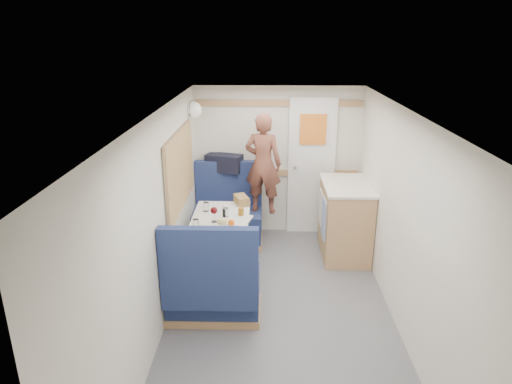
{
  "coord_description": "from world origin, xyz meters",
  "views": [
    {
      "loc": [
        -0.14,
        -3.66,
        2.64
      ],
      "look_at": [
        -0.26,
        0.9,
        1.04
      ],
      "focal_mm": 32.0,
      "sensor_mm": 36.0,
      "label": 1
    }
  ],
  "objects_px": {
    "salt_grinder": "(224,207)",
    "cheese_block": "(222,221)",
    "bread_loaf": "(241,200)",
    "orange_fruit": "(231,223)",
    "person": "(263,164)",
    "duffel_bag": "(224,163)",
    "pepper_grinder": "(224,213)",
    "tray": "(239,220)",
    "tumbler_left": "(196,224)",
    "beer_glass": "(241,212)",
    "tumbler_mid": "(206,207)",
    "dinette_table": "(221,228)",
    "bench_near": "(213,291)",
    "dome_light": "(193,110)",
    "galley_counter": "(345,219)",
    "wine_glass": "(214,211)",
    "bench_far": "(228,220)",
    "tumbler_right": "(226,212)"
  },
  "relations": [
    {
      "from": "person",
      "to": "bread_loaf",
      "type": "relative_size",
      "value": 5.32
    },
    {
      "from": "duffel_bag",
      "to": "salt_grinder",
      "type": "height_order",
      "value": "duffel_bag"
    },
    {
      "from": "bread_loaf",
      "to": "orange_fruit",
      "type": "bearing_deg",
      "value": -95.61
    },
    {
      "from": "dome_light",
      "to": "tray",
      "type": "xyz_separation_m",
      "value": [
        0.6,
        -0.99,
        -1.02
      ]
    },
    {
      "from": "tumbler_mid",
      "to": "tumbler_left",
      "type": "bearing_deg",
      "value": -94.69
    },
    {
      "from": "tray",
      "to": "bread_loaf",
      "type": "distance_m",
      "value": 0.52
    },
    {
      "from": "salt_grinder",
      "to": "cheese_block",
      "type": "bearing_deg",
      "value": -87.44
    },
    {
      "from": "bench_near",
      "to": "dome_light",
      "type": "relative_size",
      "value": 5.25
    },
    {
      "from": "dome_light",
      "to": "bread_loaf",
      "type": "xyz_separation_m",
      "value": [
        0.6,
        -0.48,
        -0.98
      ]
    },
    {
      "from": "orange_fruit",
      "to": "tumbler_left",
      "type": "relative_size",
      "value": 0.65
    },
    {
      "from": "orange_fruit",
      "to": "bench_far",
      "type": "bearing_deg",
      "value": 96.9
    },
    {
      "from": "person",
      "to": "orange_fruit",
      "type": "relative_size",
      "value": 18.89
    },
    {
      "from": "tray",
      "to": "galley_counter",
      "type": "bearing_deg",
      "value": 28.7
    },
    {
      "from": "tray",
      "to": "pepper_grinder",
      "type": "xyz_separation_m",
      "value": [
        -0.17,
        0.11,
        0.04
      ]
    },
    {
      "from": "orange_fruit",
      "to": "salt_grinder",
      "type": "xyz_separation_m",
      "value": [
        -0.12,
        0.46,
        -0.01
      ]
    },
    {
      "from": "dome_light",
      "to": "wine_glass",
      "type": "bearing_deg",
      "value": -71.72
    },
    {
      "from": "tumbler_right",
      "to": "bread_loaf",
      "type": "bearing_deg",
      "value": 68.85
    },
    {
      "from": "person",
      "to": "tray",
      "type": "xyz_separation_m",
      "value": [
        -0.25,
        -0.97,
        -0.36
      ]
    },
    {
      "from": "bench_near",
      "to": "tumbler_left",
      "type": "height_order",
      "value": "bench_near"
    },
    {
      "from": "person",
      "to": "tumbler_left",
      "type": "relative_size",
      "value": 12.18
    },
    {
      "from": "tumbler_left",
      "to": "bread_loaf",
      "type": "relative_size",
      "value": 0.44
    },
    {
      "from": "dinette_table",
      "to": "tumbler_right",
      "type": "distance_m",
      "value": 0.21
    },
    {
      "from": "dome_light",
      "to": "duffel_bag",
      "type": "bearing_deg",
      "value": 39.15
    },
    {
      "from": "dome_light",
      "to": "beer_glass",
      "type": "height_order",
      "value": "dome_light"
    },
    {
      "from": "bench_near",
      "to": "dome_light",
      "type": "xyz_separation_m",
      "value": [
        -0.39,
        1.71,
        1.45
      ]
    },
    {
      "from": "tray",
      "to": "cheese_block",
      "type": "bearing_deg",
      "value": -152.79
    },
    {
      "from": "tumbler_right",
      "to": "tumbler_left",
      "type": "bearing_deg",
      "value": -129.39
    },
    {
      "from": "duffel_bag",
      "to": "orange_fruit",
      "type": "relative_size",
      "value": 6.95
    },
    {
      "from": "bench_far",
      "to": "tumbler_mid",
      "type": "height_order",
      "value": "bench_far"
    },
    {
      "from": "tumbler_left",
      "to": "bench_near",
      "type": "bearing_deg",
      "value": -66.44
    },
    {
      "from": "person",
      "to": "orange_fruit",
      "type": "distance_m",
      "value": 1.22
    },
    {
      "from": "person",
      "to": "duffel_bag",
      "type": "height_order",
      "value": "person"
    },
    {
      "from": "galley_counter",
      "to": "bread_loaf",
      "type": "distance_m",
      "value": 1.31
    },
    {
      "from": "bench_far",
      "to": "tumbler_right",
      "type": "bearing_deg",
      "value": -86.35
    },
    {
      "from": "tumbler_mid",
      "to": "duffel_bag",
      "type": "bearing_deg",
      "value": 82.92
    },
    {
      "from": "tray",
      "to": "bench_near",
      "type": "bearing_deg",
      "value": -105.93
    },
    {
      "from": "bread_loaf",
      "to": "salt_grinder",
      "type": "bearing_deg",
      "value": -129.76
    },
    {
      "from": "galley_counter",
      "to": "duffel_bag",
      "type": "relative_size",
      "value": 1.96
    },
    {
      "from": "dome_light",
      "to": "beer_glass",
      "type": "relative_size",
      "value": 2.0
    },
    {
      "from": "wine_glass",
      "to": "salt_grinder",
      "type": "distance_m",
      "value": 0.34
    },
    {
      "from": "tumbler_left",
      "to": "beer_glass",
      "type": "distance_m",
      "value": 0.56
    },
    {
      "from": "orange_fruit",
      "to": "bread_loaf",
      "type": "xyz_separation_m",
      "value": [
        0.07,
        0.68,
        -0.0
      ]
    },
    {
      "from": "galley_counter",
      "to": "bread_loaf",
      "type": "bearing_deg",
      "value": -172.09
    },
    {
      "from": "person",
      "to": "wine_glass",
      "type": "xyz_separation_m",
      "value": [
        -0.51,
        -1.0,
        -0.24
      ]
    },
    {
      "from": "dinette_table",
      "to": "beer_glass",
      "type": "distance_m",
      "value": 0.3
    },
    {
      "from": "pepper_grinder",
      "to": "salt_grinder",
      "type": "xyz_separation_m",
      "value": [
        -0.02,
        0.18,
        0.0
      ]
    },
    {
      "from": "orange_fruit",
      "to": "pepper_grinder",
      "type": "relative_size",
      "value": 0.75
    },
    {
      "from": "bread_loaf",
      "to": "bench_far",
      "type": "bearing_deg",
      "value": 113.14
    },
    {
      "from": "person",
      "to": "duffel_bag",
      "type": "bearing_deg",
      "value": -15.82
    },
    {
      "from": "tumbler_left",
      "to": "tumbler_mid",
      "type": "distance_m",
      "value": 0.5
    }
  ]
}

